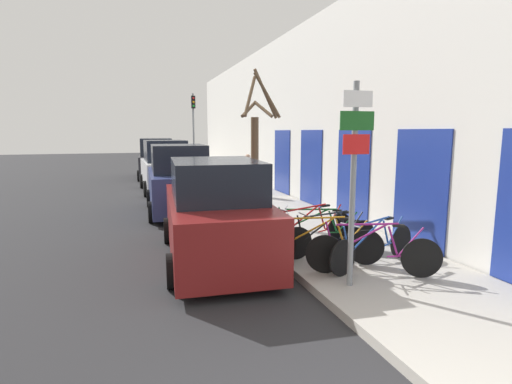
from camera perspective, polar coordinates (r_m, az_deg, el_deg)
name	(u,v)px	position (r m, az deg, el deg)	size (l,w,h in m)	color
ground_plane	(188,212)	(13.66, -9.65, -2.81)	(80.00, 80.00, 0.00)	#28282B
sidewalk_curb	(241,194)	(16.86, -2.21, -0.26)	(3.20, 32.00, 0.15)	#ADA89E
building_facade	(281,119)	(17.12, 3.56, 10.43)	(0.23, 32.00, 6.50)	silver
signpost	(354,172)	(6.55, 13.80, 2.81)	(0.59, 0.11, 3.31)	gray
bicycle_0	(373,253)	(7.41, 16.33, -8.36)	(2.15, 1.04, 0.97)	black
bicycle_1	(374,246)	(7.93, 16.49, -7.39)	(2.30, 0.88, 0.91)	black
bicycle_2	(322,243)	(7.84, 9.43, -7.24)	(2.17, 0.95, 0.94)	black
bicycle_3	(330,236)	(8.41, 10.59, -6.27)	(2.22, 0.44, 0.91)	black
bicycle_4	(309,231)	(8.68, 7.54, -5.55)	(2.47, 0.74, 0.97)	black
bicycle_5	(317,229)	(9.02, 8.68, -5.29)	(2.07, 1.16, 0.87)	black
parked_car_0	(215,214)	(8.41, -5.84, -3.19)	(2.34, 4.83, 2.11)	maroon
parked_car_1	(179,182)	(13.41, -10.96, 1.36)	(2.14, 4.18, 2.26)	navy
parked_car_2	(165,168)	(18.41, -12.84, 3.31)	(2.20, 4.42, 2.30)	silver
parked_car_3	(156,160)	(23.89, -14.03, 4.41)	(2.28, 4.73, 2.30)	black
pedestrian_near	(248,172)	(15.83, -1.18, 2.92)	(0.42, 0.37, 1.65)	#1E2338
street_tree	(256,153)	(11.02, -0.01, 5.54)	(1.33, 1.18, 4.21)	brown
traffic_light	(194,125)	(21.57, -8.91, 9.47)	(0.20, 0.30, 4.50)	gray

